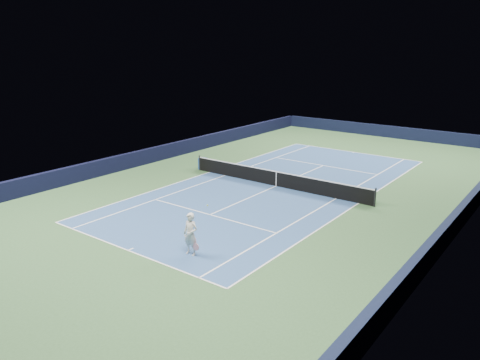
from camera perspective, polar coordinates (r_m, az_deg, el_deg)
The scene contains 19 objects.
ground at distance 29.46m, azimuth 4.43°, elevation -0.75°, with size 40.00×40.00×0.00m, color #32562F.
wall_far at distance 46.86m, azimuth 17.69°, elevation 5.64°, with size 22.00×0.35×1.10m, color black.
wall_right at distance 25.50m, azimuth 25.45°, elevation -3.79°, with size 0.35×40.00×1.10m, color black.
wall_left at distance 36.07m, azimuth -10.21°, elevation 3.14°, with size 0.35×40.00×1.10m, color black.
court_surface at distance 29.45m, azimuth 4.43°, elevation -0.74°, with size 10.97×23.77×0.01m, color #2D4E80.
baseline_far at distance 39.68m, azimuth 13.74°, elevation 3.32°, with size 10.97×0.08×0.00m, color white.
baseline_near at distance 21.04m, azimuth -13.50°, elevation -8.34°, with size 10.97×0.08×0.00m, color white.
sideline_doubles_right at distance 27.07m, azimuth 14.26°, elevation -2.76°, with size 0.08×23.77×0.00m, color white.
sideline_doubles_left at distance 32.59m, azimuth -3.72°, elevation 0.97°, with size 0.08×23.77×0.00m, color white.
sideline_singles_right at distance 27.58m, azimuth 11.65°, elevation -2.22°, with size 0.08×23.77×0.00m, color white.
sideline_singles_left at distance 31.75m, azimuth -1.84°, elevation 0.58°, with size 0.08×23.77×0.00m, color white.
service_line_far at distance 34.83m, azimuth 10.12°, elevation 1.75°, with size 8.23×0.08×0.00m, color white.
service_line_near at distance 24.57m, azimuth -3.67°, elevation -4.24°, with size 8.23×0.08×0.00m, color white.
center_service_line at distance 29.45m, azimuth 4.43°, elevation -0.73°, with size 0.08×12.80×0.00m, color white.
center_mark_far at distance 39.55m, azimuth 13.65°, elevation 3.29°, with size 0.08×0.30×0.00m, color white.
center_mark_near at distance 21.12m, azimuth -13.19°, elevation -8.21°, with size 0.08×0.30×0.00m, color white.
tennis_net at distance 29.31m, azimuth 4.45°, elevation 0.20°, with size 12.90×0.10×1.07m.
sponsor_cube at distance 33.32m, azimuth -4.55°, elevation 2.01°, with size 0.58×0.50×0.82m.
tennis_player at distance 19.85m, azimuth -6.03°, elevation -6.59°, with size 0.84×1.29×1.98m.
Camera 1 is at (15.03, -23.82, 8.64)m, focal length 35.00 mm.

